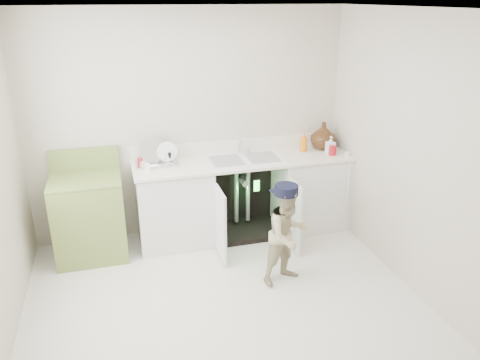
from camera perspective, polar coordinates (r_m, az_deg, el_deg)
name	(u,v)px	position (r m, az deg, el deg)	size (l,w,h in m)	color
ground	(224,299)	(4.41, -2.02, -14.30)	(3.50, 3.50, 0.00)	beige
room_shell	(222,171)	(3.82, -2.27, 1.09)	(6.00, 5.50, 1.26)	#BFB5A3
counter_run	(247,195)	(5.33, 0.80, -1.78)	(2.44, 1.02, 1.21)	white
avocado_stove	(89,215)	(5.14, -17.88, -4.09)	(0.70, 0.65, 1.09)	olive
repair_worker	(288,234)	(4.44, 5.85, -6.54)	(0.57, 0.97, 0.99)	#C2B48B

